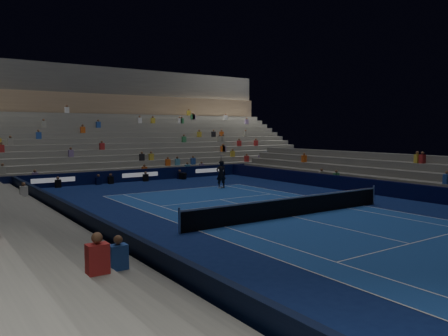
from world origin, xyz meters
name	(u,v)px	position (x,y,z in m)	size (l,w,h in m)	color
ground	(292,217)	(0.00, 0.00, 0.00)	(90.00, 90.00, 0.00)	#0E1D54
court_surface	(292,216)	(0.00, 0.00, 0.01)	(10.97, 23.77, 0.01)	#1B4597
sponsor_barrier_far	(140,175)	(0.00, 18.50, 0.50)	(44.00, 0.25, 1.00)	black
sponsor_barrier_east	(407,191)	(9.70, 0.00, 0.50)	(0.25, 37.00, 1.00)	black
sponsor_barrier_west	(101,233)	(-9.70, 0.00, 0.50)	(0.25, 37.00, 1.00)	black
grandstand_main	(101,139)	(0.00, 27.90, 3.38)	(44.00, 15.20, 11.20)	slate
grandstand_east	(438,181)	(13.17, 0.00, 0.92)	(5.00, 37.00, 2.50)	#62625D
tennis_net	(293,207)	(0.00, 0.00, 0.50)	(12.90, 0.10, 1.10)	#B2B2B7
tennis_player	(221,174)	(3.11, 10.88, 1.03)	(0.75, 0.49, 2.05)	black
broadcast_camera	(183,176)	(3.63, 17.58, 0.30)	(0.57, 0.94, 0.57)	black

